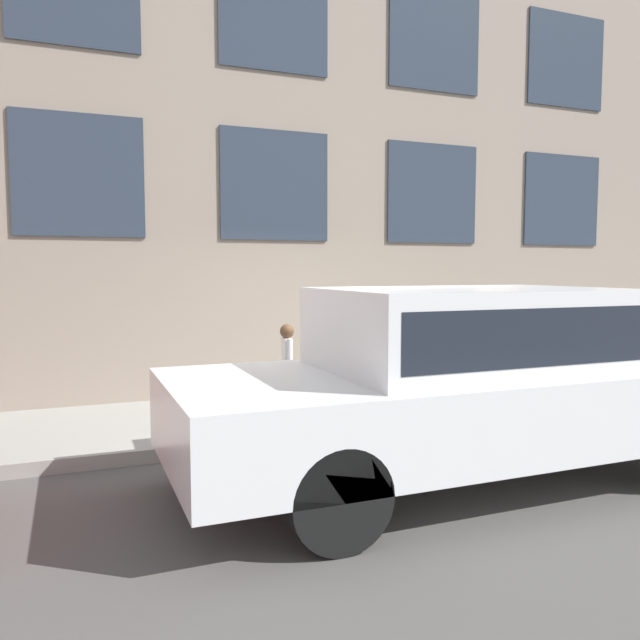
% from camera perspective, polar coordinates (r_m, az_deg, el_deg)
% --- Properties ---
extents(ground_plane, '(80.00, 80.00, 0.00)m').
position_cam_1_polar(ground_plane, '(7.04, 1.98, -11.12)').
color(ground_plane, '#514F4C').
extents(sidewalk, '(2.36, 60.00, 0.14)m').
position_cam_1_polar(sidewalk, '(8.08, -1.44, -8.52)').
color(sidewalk, '#9E9B93').
rests_on(sidewalk, ground_plane).
extents(building_facade, '(0.33, 40.00, 11.08)m').
position_cam_1_polar(building_facade, '(9.82, -4.54, 26.33)').
color(building_facade, gray).
rests_on(building_facade, ground_plane).
extents(fire_hydrant, '(0.37, 0.47, 0.78)m').
position_cam_1_polar(fire_hydrant, '(7.53, 3.12, -5.83)').
color(fire_hydrant, gold).
rests_on(fire_hydrant, sidewalk).
extents(person, '(0.27, 0.18, 1.10)m').
position_cam_1_polar(person, '(7.74, -3.03, -3.61)').
color(person, '#998466').
rests_on(person, sidewalk).
extents(parked_car_white_near, '(2.01, 5.32, 1.75)m').
position_cam_1_polar(parked_car_white_near, '(5.78, 13.31, -4.92)').
color(parked_car_white_near, black).
rests_on(parked_car_white_near, ground_plane).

